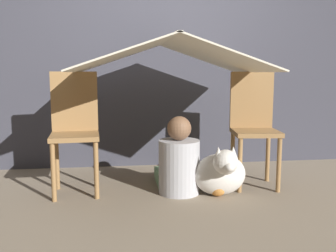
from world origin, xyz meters
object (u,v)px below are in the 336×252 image
(person_front, at_px, (179,162))
(chair_left, at_px, (75,127))
(chair_right, at_px, (254,123))
(dog, at_px, (221,172))

(person_front, bearing_deg, chair_left, 168.93)
(chair_right, relative_size, person_front, 1.56)
(person_front, bearing_deg, chair_right, 13.47)
(chair_left, relative_size, chair_right, 1.00)
(person_front, height_order, dog, person_front)
(dog, bearing_deg, chair_right, 38.32)
(chair_left, relative_size, person_front, 1.56)
(chair_right, distance_m, person_front, 0.73)
(chair_left, relative_size, dog, 2.31)
(chair_right, height_order, dog, chair_right)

